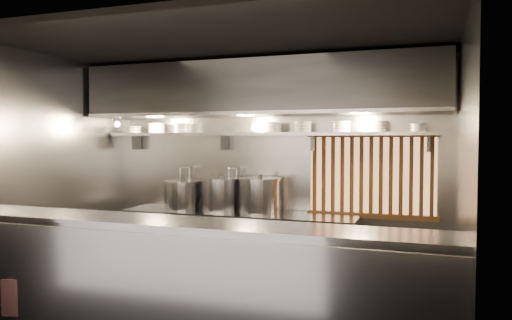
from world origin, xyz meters
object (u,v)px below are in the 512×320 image
Objects in this scene: heat_lamp at (116,120)px; stock_pot_right at (260,195)px; stock_pot_left at (183,195)px; pendant_bulb at (255,127)px; stock_pot_mid at (221,194)px.

heat_lamp is 0.51× the size of stock_pot_right.
pendant_bulb is at bearing 5.08° from stock_pot_left.
pendant_bulb is 0.85m from stock_pot_right.
heat_lamp reaches higher than pendant_bulb.
stock_pot_right is at bearing -31.52° from pendant_bulb.
heat_lamp is 1.87× the size of pendant_bulb.
stock_pot_left is at bearing -174.92° from pendant_bulb.
heat_lamp is 0.61× the size of stock_pot_left.
heat_lamp is at bearing -170.94° from stock_pot_right.
pendant_bulb is 1.31m from stock_pot_left.
stock_pot_left is 0.84× the size of stock_pot_mid.
pendant_bulb is at bearing 148.48° from stock_pot_right.
stock_pot_right is (0.54, -0.02, 0.01)m from stock_pot_mid.
heat_lamp reaches higher than stock_pot_right.
stock_pot_mid reaches higher than stock_pot_left.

